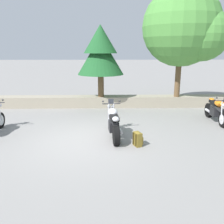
{
  "coord_description": "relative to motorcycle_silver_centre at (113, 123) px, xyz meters",
  "views": [
    {
      "loc": [
        0.75,
        -7.48,
        2.95
      ],
      "look_at": [
        0.96,
        1.2,
        0.65
      ],
      "focal_mm": 38.51,
      "sensor_mm": 36.0,
      "label": 1
    }
  ],
  "objects": [
    {
      "name": "ground_plane",
      "position": [
        -0.99,
        -0.33,
        -0.49
      ],
      "size": [
        120.0,
        120.0,
        0.0
      ],
      "primitive_type": "plane",
      "color": "gray"
    },
    {
      "name": "stone_wall",
      "position": [
        -0.99,
        4.47,
        -0.21
      ],
      "size": [
        36.0,
        0.8,
        0.55
      ],
      "primitive_type": "cube",
      "color": "gray",
      "rests_on": "ground"
    },
    {
      "name": "motorcycle_silver_centre",
      "position": [
        0.0,
        0.0,
        0.0
      ],
      "size": [
        0.67,
        2.07,
        1.18
      ],
      "color": "black",
      "rests_on": "ground"
    },
    {
      "name": "motorcycle_orange_far_right",
      "position": [
        4.29,
        1.63,
        0.0
      ],
      "size": [
        0.67,
        2.06,
        1.18
      ],
      "color": "black",
      "rests_on": "ground"
    },
    {
      "name": "rider_backpack",
      "position": [
        0.73,
        -0.83,
        -0.24
      ],
      "size": [
        0.33,
        0.35,
        0.47
      ],
      "color": "brown",
      "rests_on": "ground"
    },
    {
      "name": "pine_tree_far_left",
      "position": [
        -0.51,
        4.36,
        2.35
      ],
      "size": [
        2.29,
        2.29,
        3.54
      ],
      "color": "brown",
      "rests_on": "stone_wall"
    },
    {
      "name": "leafy_tree_mid_left",
      "position": [
        3.58,
        4.17,
        3.38
      ],
      "size": [
        3.96,
        3.77,
        5.29
      ],
      "color": "brown",
      "rests_on": "stone_wall"
    }
  ]
}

